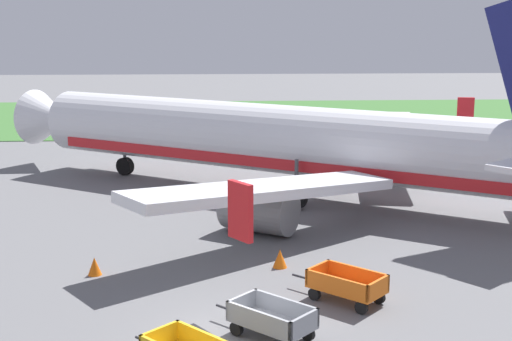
{
  "coord_description": "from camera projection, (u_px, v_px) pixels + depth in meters",
  "views": [
    {
      "loc": [
        -0.4,
        -20.29,
        9.4
      ],
      "look_at": [
        1.35,
        11.11,
        2.8
      ],
      "focal_mm": 50.0,
      "sensor_mm": 36.0,
      "label": 1
    }
  ],
  "objects": [
    {
      "name": "ground_plane",
      "position": [
        232.0,
        335.0,
        21.78
      ],
      "size": [
        220.0,
        220.0,
        0.0
      ],
      "primitive_type": "plane",
      "color": "slate"
    },
    {
      "name": "grass_strip",
      "position": [
        221.0,
        117.0,
        71.33
      ],
      "size": [
        220.0,
        28.0,
        0.06
      ],
      "primitive_type": "cube",
      "color": "#3D7033",
      "rests_on": "ground"
    },
    {
      "name": "airplane",
      "position": [
        290.0,
        142.0,
        38.31
      ],
      "size": [
        33.46,
        28.06,
        11.34
      ],
      "color": "silver",
      "rests_on": "ground"
    },
    {
      "name": "baggage_cart_third_in_row",
      "position": [
        272.0,
        319.0,
        21.46
      ],
      "size": [
        3.08,
        2.98,
        1.07
      ],
      "color": "gray",
      "rests_on": "ground"
    },
    {
      "name": "baggage_cart_fourth_in_row",
      "position": [
        346.0,
        285.0,
        24.24
      ],
      "size": [
        3.1,
        2.96,
        1.07
      ],
      "color": "orange",
      "rests_on": "ground"
    },
    {
      "name": "traffic_cone_near_plane",
      "position": [
        280.0,
        258.0,
        27.68
      ],
      "size": [
        0.56,
        0.56,
        0.73
      ],
      "primitive_type": "cone",
      "color": "orange",
      "rests_on": "ground"
    },
    {
      "name": "traffic_cone_mid_apron",
      "position": [
        95.0,
        266.0,
        26.87
      ],
      "size": [
        0.52,
        0.52,
        0.69
      ],
      "primitive_type": "cone",
      "color": "orange",
      "rests_on": "ground"
    }
  ]
}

